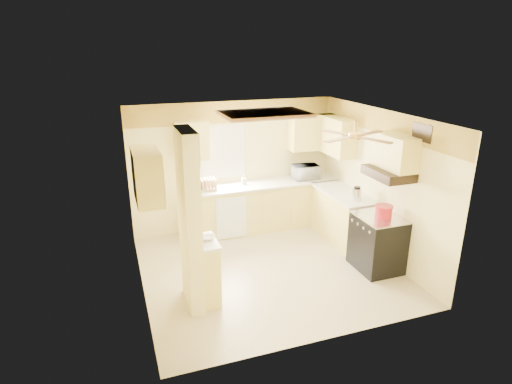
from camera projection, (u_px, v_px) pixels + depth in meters
name	position (u px, v px, depth m)	size (l,w,h in m)	color
floor	(268.00, 269.00, 7.03)	(4.00, 4.00, 0.00)	#CEB78E
ceiling	(270.00, 116.00, 6.21)	(4.00, 4.00, 0.00)	white
wall_back	(234.00, 166.00, 8.31)	(4.00, 4.00, 0.00)	#F1E093
wall_front	(328.00, 250.00, 4.93)	(4.00, 4.00, 0.00)	#F1E093
wall_left	(136.00, 213.00, 5.99)	(3.80, 3.80, 0.00)	#F1E093
wall_right	(379.00, 184.00, 7.24)	(3.80, 3.80, 0.00)	#F1E093
wallpaper_border	(234.00, 112.00, 7.95)	(4.00, 0.02, 0.40)	#FFD84B
partition_column	(190.00, 222.00, 5.71)	(0.20, 0.70, 2.50)	#F1E093
partition_ledge	(208.00, 272.00, 6.04)	(0.25, 0.55, 0.90)	#FFEF7C
ledge_top	(207.00, 242.00, 5.88)	(0.28, 0.58, 0.04)	silver
lower_cabinets_back	(263.00, 206.00, 8.46)	(3.00, 0.60, 0.90)	#FFEF7C
lower_cabinets_right	(343.00, 217.00, 7.95)	(0.60, 1.40, 0.90)	#FFEF7C
countertop_back	(264.00, 184.00, 8.30)	(3.04, 0.64, 0.04)	silver
countertop_right	(344.00, 193.00, 7.79)	(0.64, 1.44, 0.04)	silver
dishwasher_panel	(232.00, 218.00, 7.96)	(0.58, 0.02, 0.80)	white
window	(222.00, 152.00, 8.12)	(0.92, 0.02, 1.02)	white
upper_cab_back_left	(191.00, 141.00, 7.69)	(0.60, 0.35, 0.70)	#FFEF7C
upper_cab_back_right	(311.00, 132.00, 8.44)	(0.90, 0.35, 0.70)	#FFEF7C
upper_cab_right	(336.00, 136.00, 8.11)	(0.35, 1.00, 0.70)	#FFEF7C
upper_cab_left_wall	(147.00, 176.00, 5.63)	(0.35, 0.75, 0.70)	#FFEF7C
upper_cab_over_stove	(395.00, 152.00, 6.47)	(0.35, 0.76, 0.52)	#FFEF7C
stove	(377.00, 242.00, 6.91)	(0.68, 0.77, 0.92)	black
range_hood	(388.00, 173.00, 6.55)	(0.50, 0.76, 0.14)	black
poster_menu	(196.00, 178.00, 5.54)	(0.02, 0.42, 0.57)	black
poster_nashville	(198.00, 224.00, 5.76)	(0.02, 0.42, 0.57)	black
ceiling_light_panel	(265.00, 114.00, 6.70)	(1.35, 0.95, 0.06)	brown
ceiling_fan	(355.00, 136.00, 5.97)	(1.15, 1.15, 0.26)	gold
vent_grate	(422.00, 133.00, 6.09)	(0.02, 0.40, 0.25)	black
microwave	(305.00, 172.00, 8.52)	(0.51, 0.35, 0.28)	white
bowl	(208.00, 238.00, 5.91)	(0.19, 0.19, 0.05)	white
dutch_oven	(384.00, 211.00, 6.72)	(0.28, 0.28, 0.19)	#B51824
kettle	(357.00, 194.00, 7.36)	(0.16, 0.16, 0.25)	silver
dish_rack	(206.00, 186.00, 7.89)	(0.38, 0.29, 0.21)	tan
utensil_crock	(244.00, 181.00, 8.21)	(0.09, 0.09, 0.19)	white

